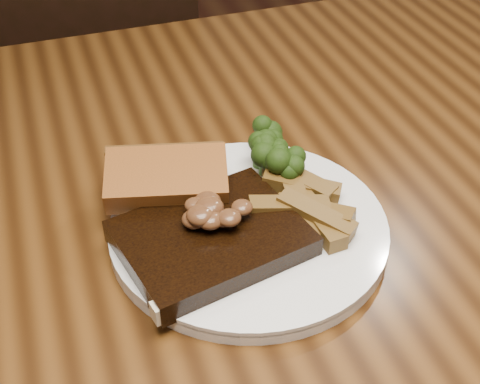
{
  "coord_description": "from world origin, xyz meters",
  "views": [
    {
      "loc": [
        -0.15,
        -0.49,
        1.2
      ],
      "look_at": [
        0.01,
        -0.01,
        0.78
      ],
      "focal_mm": 50.0,
      "sensor_mm": 36.0,
      "label": 1
    }
  ],
  "objects_px": {
    "plate": "(248,230)",
    "garlic_bread": "(168,194)",
    "dining_table": "(225,275)",
    "potato_wedges": "(305,199)",
    "steak": "(211,239)",
    "chair_far": "(89,121)"
  },
  "relations": [
    {
      "from": "plate",
      "to": "garlic_bread",
      "type": "height_order",
      "value": "garlic_bread"
    },
    {
      "from": "dining_table",
      "to": "garlic_bread",
      "type": "height_order",
      "value": "garlic_bread"
    },
    {
      "from": "dining_table",
      "to": "garlic_bread",
      "type": "bearing_deg",
      "value": 163.99
    },
    {
      "from": "dining_table",
      "to": "potato_wedges",
      "type": "relative_size",
      "value": 15.84
    },
    {
      "from": "dining_table",
      "to": "potato_wedges",
      "type": "height_order",
      "value": "potato_wedges"
    },
    {
      "from": "dining_table",
      "to": "steak",
      "type": "relative_size",
      "value": 9.87
    },
    {
      "from": "potato_wedges",
      "to": "plate",
      "type": "bearing_deg",
      "value": -174.54
    },
    {
      "from": "plate",
      "to": "potato_wedges",
      "type": "height_order",
      "value": "potato_wedges"
    },
    {
      "from": "dining_table",
      "to": "garlic_bread",
      "type": "xyz_separation_m",
      "value": [
        -0.05,
        0.02,
        0.12
      ]
    },
    {
      "from": "dining_table",
      "to": "steak",
      "type": "distance_m",
      "value": 0.14
    },
    {
      "from": "garlic_bread",
      "to": "potato_wedges",
      "type": "relative_size",
      "value": 1.17
    },
    {
      "from": "steak",
      "to": "potato_wedges",
      "type": "distance_m",
      "value": 0.11
    },
    {
      "from": "plate",
      "to": "garlic_bread",
      "type": "bearing_deg",
      "value": 139.05
    },
    {
      "from": "steak",
      "to": "plate",
      "type": "bearing_deg",
      "value": 12.01
    },
    {
      "from": "potato_wedges",
      "to": "chair_far",
      "type": "bearing_deg",
      "value": 102.23
    },
    {
      "from": "chair_far",
      "to": "garlic_bread",
      "type": "relative_size",
      "value": 7.35
    },
    {
      "from": "plate",
      "to": "potato_wedges",
      "type": "bearing_deg",
      "value": 5.46
    },
    {
      "from": "steak",
      "to": "garlic_bread",
      "type": "relative_size",
      "value": 1.37
    },
    {
      "from": "dining_table",
      "to": "steak",
      "type": "bearing_deg",
      "value": -116.9
    },
    {
      "from": "dining_table",
      "to": "garlic_bread",
      "type": "distance_m",
      "value": 0.13
    },
    {
      "from": "chair_far",
      "to": "steak",
      "type": "height_order",
      "value": "chair_far"
    },
    {
      "from": "chair_far",
      "to": "potato_wedges",
      "type": "relative_size",
      "value": 8.59
    }
  ]
}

